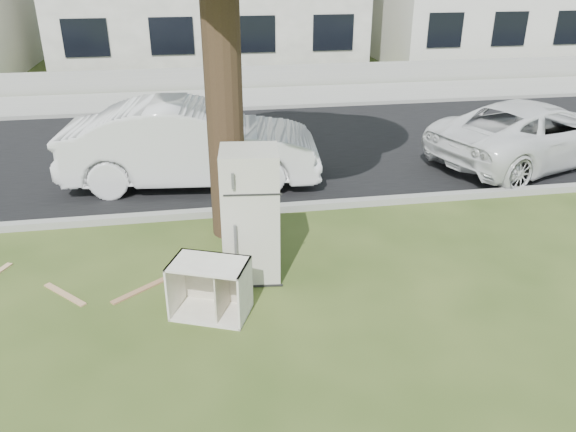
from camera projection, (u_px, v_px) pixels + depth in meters
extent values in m
plane|color=#304518|center=(271.00, 289.00, 7.40)|extent=(120.00, 120.00, 0.00)
cube|color=black|center=(234.00, 149.00, 12.77)|extent=(120.00, 7.00, 0.01)
cube|color=gray|center=(251.00, 213.00, 9.60)|extent=(120.00, 0.18, 0.12)
cube|color=gray|center=(224.00, 111.00, 15.95)|extent=(120.00, 0.18, 0.12)
cube|color=gray|center=(220.00, 99.00, 17.24)|extent=(120.00, 2.80, 0.01)
cube|color=gray|center=(217.00, 78.00, 18.53)|extent=(120.00, 0.15, 0.70)
cylinder|color=black|center=(222.00, 66.00, 7.86)|extent=(0.54, 0.54, 5.20)
cube|color=beige|center=(251.00, 215.00, 7.38)|extent=(0.81, 0.76, 1.80)
cube|color=silver|center=(210.00, 288.00, 6.76)|extent=(1.05, 0.87, 0.71)
cube|color=#9C6F4B|center=(149.00, 286.00, 7.45)|extent=(0.92, 0.74, 0.02)
cube|color=tan|center=(65.00, 294.00, 7.27)|extent=(0.63, 0.66, 0.02)
imported|color=silver|center=(192.00, 144.00, 10.57)|extent=(4.92, 2.14, 1.57)
imported|color=white|center=(535.00, 133.00, 11.71)|extent=(5.12, 3.60, 1.30)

